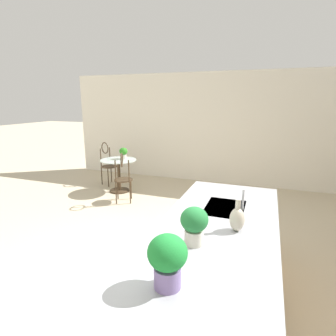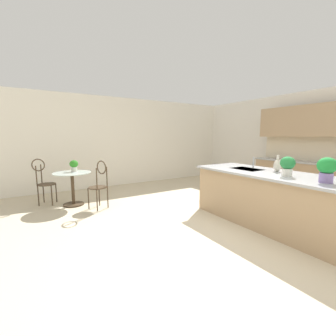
% 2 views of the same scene
% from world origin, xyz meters
% --- Properties ---
extents(ground_plane, '(40.00, 40.00, 0.00)m').
position_xyz_m(ground_plane, '(0.00, 0.00, 0.00)').
color(ground_plane, beige).
extents(wall_back, '(9.00, 0.12, 2.70)m').
position_xyz_m(wall_back, '(0.00, 3.66, 1.35)').
color(wall_back, silver).
rests_on(wall_back, ground).
extents(wall_left_window, '(0.12, 7.80, 2.70)m').
position_xyz_m(wall_left_window, '(-4.26, 0.00, 1.35)').
color(wall_left_window, silver).
rests_on(wall_left_window, ground).
extents(kitchen_island, '(2.80, 1.06, 0.92)m').
position_xyz_m(kitchen_island, '(0.30, 0.85, 0.46)').
color(kitchen_island, tan).
rests_on(kitchen_island, ground).
extents(back_counter_run, '(2.44, 0.64, 1.52)m').
position_xyz_m(back_counter_run, '(-0.40, 3.21, 0.49)').
color(back_counter_run, tan).
rests_on(back_counter_run, ground).
extents(upper_cabinet_run, '(2.40, 0.36, 0.76)m').
position_xyz_m(upper_cabinet_run, '(-0.40, 3.18, 1.90)').
color(upper_cabinet_run, tan).
rests_on(upper_cabinet_run, back_counter_run).
extents(bistro_table, '(0.80, 0.80, 0.74)m').
position_xyz_m(bistro_table, '(-2.72, -1.89, 0.45)').
color(bistro_table, '#3D2D1E').
rests_on(bistro_table, ground).
extents(chair_near_window, '(0.52, 0.50, 1.04)m').
position_xyz_m(chair_near_window, '(-2.13, -1.45, 0.57)').
color(chair_near_window, '#3D2D1E').
rests_on(chair_near_window, ground).
extents(chair_by_island, '(0.50, 0.52, 1.04)m').
position_xyz_m(chair_by_island, '(-3.12, -2.43, 0.57)').
color(chair_by_island, '#3D2D1E').
rests_on(chair_by_island, ground).
extents(sink_faucet, '(0.02, 0.02, 0.22)m').
position_xyz_m(sink_faucet, '(-0.25, 1.03, 1.03)').
color(sink_faucet, '#B2B5BA').
rests_on(sink_faucet, kitchen_island).
extents(potted_plant_on_table, '(0.18, 0.18, 0.26)m').
position_xyz_m(potted_plant_on_table, '(-2.84, -1.82, 0.89)').
color(potted_plant_on_table, beige).
rests_on(potted_plant_on_table, bistro_table).
extents(potted_plant_counter_near, '(0.22, 0.22, 0.31)m').
position_xyz_m(potted_plant_counter_near, '(0.60, 0.74, 1.10)').
color(potted_plant_counter_near, beige).
rests_on(potted_plant_counter_near, kitchen_island).
extents(potted_plant_counter_far, '(0.24, 0.24, 0.34)m').
position_xyz_m(potted_plant_counter_far, '(1.15, 0.72, 1.11)').
color(potted_plant_counter_far, '#7A669E').
rests_on(potted_plant_counter_far, kitchen_island).
extents(vase_on_counter, '(0.13, 0.13, 0.29)m').
position_xyz_m(vase_on_counter, '(0.25, 1.03, 1.03)').
color(vase_on_counter, '#BCB29E').
rests_on(vase_on_counter, kitchen_island).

